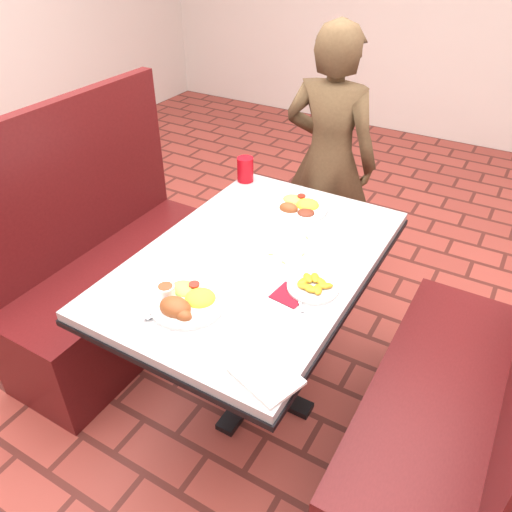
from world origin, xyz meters
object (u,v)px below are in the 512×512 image
at_px(booth_bench_left, 115,279).
at_px(booth_bench_right, 449,417).
at_px(dining_table, 256,276).
at_px(diner_person, 329,161).
at_px(far_dinner_plate, 299,205).
at_px(plantain_plate, 313,286).
at_px(red_tumbler, 245,169).
at_px(near_dinner_plate, 185,298).

height_order(booth_bench_left, booth_bench_right, same).
xyz_separation_m(dining_table, diner_person, (-0.14, 1.01, 0.05)).
bearing_deg(far_dinner_plate, booth_bench_left, -152.96).
distance_m(booth_bench_left, plantain_plate, 1.15).
bearing_deg(dining_table, plantain_plate, -14.77).
distance_m(diner_person, red_tumbler, 0.55).
xyz_separation_m(near_dinner_plate, red_tumbler, (-0.30, 0.87, 0.03)).
bearing_deg(diner_person, far_dinner_plate, 100.37).
bearing_deg(booth_bench_left, near_dinner_plate, -25.81).
relative_size(near_dinner_plate, red_tumbler, 2.18).
bearing_deg(dining_table, far_dinner_plate, 92.38).
height_order(booth_bench_right, near_dinner_plate, booth_bench_right).
height_order(dining_table, near_dinner_plate, near_dinner_plate).
bearing_deg(far_dinner_plate, red_tumbler, 161.15).
height_order(booth_bench_left, red_tumbler, booth_bench_left).
relative_size(far_dinner_plate, plantain_plate, 1.39).
height_order(diner_person, plantain_plate, diner_person).
relative_size(booth_bench_right, plantain_plate, 6.74).
relative_size(dining_table, red_tumbler, 10.43).
height_order(booth_bench_left, near_dinner_plate, booth_bench_left).
xyz_separation_m(dining_table, near_dinner_plate, (-0.06, -0.36, 0.12)).
bearing_deg(booth_bench_right, far_dinner_plate, 153.91).
bearing_deg(diner_person, booth_bench_right, 131.82).
bearing_deg(booth_bench_right, booth_bench_left, 180.00).
relative_size(booth_bench_left, plantain_plate, 6.74).
distance_m(plantain_plate, red_tumbler, 0.86).
height_order(dining_table, red_tumbler, red_tumbler).
height_order(far_dinner_plate, red_tumbler, red_tumbler).
relative_size(plantain_plate, red_tumbler, 1.53).
height_order(booth_bench_right, red_tumbler, booth_bench_right).
height_order(near_dinner_plate, red_tumbler, red_tumbler).
relative_size(dining_table, diner_person, 0.86).
xyz_separation_m(dining_table, booth_bench_right, (0.80, 0.00, -0.32)).
bearing_deg(booth_bench_left, red_tumbler, 49.67).
height_order(dining_table, plantain_plate, plantain_plate).
distance_m(near_dinner_plate, plantain_plate, 0.43).
height_order(dining_table, booth_bench_right, booth_bench_right).
distance_m(booth_bench_left, booth_bench_right, 1.60).
bearing_deg(red_tumbler, dining_table, -55.11).
bearing_deg(plantain_plate, booth_bench_right, 7.53).
xyz_separation_m(booth_bench_left, booth_bench_right, (1.60, 0.00, 0.00)).
height_order(booth_bench_left, diner_person, diner_person).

